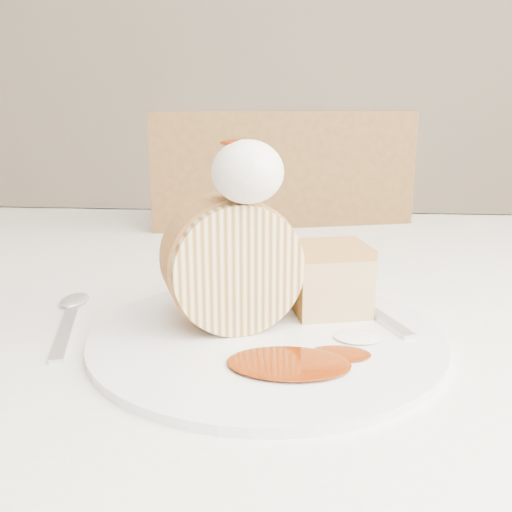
{
  "coord_description": "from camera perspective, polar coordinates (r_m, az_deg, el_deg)",
  "views": [
    {
      "loc": [
        0.03,
        -0.44,
        0.95
      ],
      "look_at": [
        -0.01,
        0.03,
        0.82
      ],
      "focal_mm": 40.0,
      "sensor_mm": 36.0,
      "label": 1
    }
  ],
  "objects": [
    {
      "name": "table",
      "position": [
        0.7,
        1.72,
        -9.42
      ],
      "size": [
        1.4,
        0.9,
        0.75
      ],
      "color": "white",
      "rests_on": "ground"
    },
    {
      "name": "chair_far",
      "position": [
        1.14,
        1.4,
        -6.37
      ],
      "size": [
        0.55,
        0.55,
        0.94
      ],
      "rotation": [
        0.0,
        0.0,
        3.41
      ],
      "color": "brown",
      "rests_on": "ground"
    },
    {
      "name": "plate",
      "position": [
        0.51,
        1.04,
        -8.02
      ],
      "size": [
        0.37,
        0.37,
        0.01
      ],
      "primitive_type": "cylinder",
      "rotation": [
        0.0,
        0.0,
        0.25
      ],
      "color": "white",
      "rests_on": "table"
    },
    {
      "name": "roulade_slice",
      "position": [
        0.5,
        -2.43,
        -0.77
      ],
      "size": [
        0.13,
        0.1,
        0.11
      ],
      "primitive_type": "cylinder",
      "rotation": [
        1.57,
        0.0,
        0.38
      ],
      "color": "beige",
      "rests_on": "plate"
    },
    {
      "name": "cake_chunk",
      "position": [
        0.55,
        7.38,
        -2.67
      ],
      "size": [
        0.08,
        0.08,
        0.06
      ],
      "primitive_type": "cube",
      "rotation": [
        0.0,
        0.0,
        0.25
      ],
      "color": "#B17C43",
      "rests_on": "plate"
    },
    {
      "name": "whipped_cream",
      "position": [
        0.47,
        -0.84,
        8.4
      ],
      "size": [
        0.06,
        0.06,
        0.05
      ],
      "primitive_type": "ellipsoid",
      "color": "white",
      "rests_on": "roulade_slice"
    },
    {
      "name": "caramel_drizzle",
      "position": [
        0.47,
        -1.85,
        12.04
      ],
      "size": [
        0.03,
        0.02,
        0.01
      ],
      "primitive_type": "ellipsoid",
      "color": "#692004",
      "rests_on": "whipped_cream"
    },
    {
      "name": "caramel_pool",
      "position": [
        0.44,
        3.28,
        -10.63
      ],
      "size": [
        0.11,
        0.08,
        0.0
      ],
      "primitive_type": null,
      "rotation": [
        0.0,
        0.0,
        0.25
      ],
      "color": "#692004",
      "rests_on": "plate"
    },
    {
      "name": "fork",
      "position": [
        0.56,
        11.54,
        -5.47
      ],
      "size": [
        0.09,
        0.18,
        0.0
      ],
      "primitive_type": "cube",
      "rotation": [
        0.0,
        0.0,
        0.4
      ],
      "color": "silver",
      "rests_on": "plate"
    },
    {
      "name": "spoon",
      "position": [
        0.55,
        -18.55,
        -7.22
      ],
      "size": [
        0.07,
        0.16,
        0.0
      ],
      "primitive_type": "cube",
      "rotation": [
        0.0,
        0.0,
        0.29
      ],
      "color": "silver",
      "rests_on": "table"
    }
  ]
}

